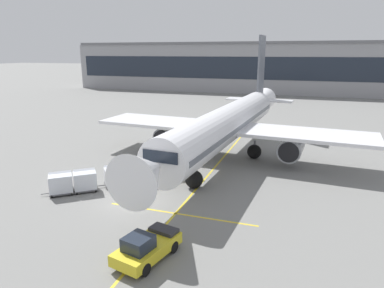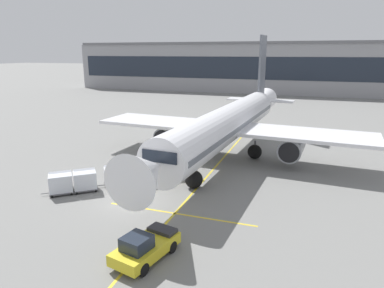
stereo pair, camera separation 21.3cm
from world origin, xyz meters
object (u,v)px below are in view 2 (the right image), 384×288
safety_cone_nose_mark (159,148)px  baggage_cart_lead (115,175)px  parked_airplane (228,124)px  pushback_tug (145,247)px  belt_loader (158,171)px  baggage_cart_third (61,183)px  ground_crew_by_carts (149,175)px  safety_cone_engine_keepout (181,149)px  ground_crew_marshaller (118,178)px  ground_crew_by_loader (161,170)px  safety_cone_wingtip (147,159)px  baggage_cart_second (85,180)px  ground_crew_wingwalker (133,175)px

safety_cone_nose_mark → baggage_cart_lead: bearing=-85.1°
parked_airplane → pushback_tug: (0.16, -21.85, -3.22)m
baggage_cart_lead → belt_loader: bearing=42.5°
baggage_cart_third → ground_crew_by_carts: 7.73m
safety_cone_engine_keepout → ground_crew_marshaller: bearing=-94.6°
parked_airplane → belt_loader: parked_airplane is taller
ground_crew_by_loader → ground_crew_marshaller: (-2.88, -3.08, 0.00)m
ground_crew_marshaller → safety_cone_wingtip: bearing=97.8°
belt_loader → baggage_cart_lead: bearing=-137.5°
parked_airplane → baggage_cart_second: 17.28m
belt_loader → ground_crew_by_loader: (0.41, -0.14, 0.20)m
ground_crew_marshaller → parked_airplane: bearing=59.9°
pushback_tug → ground_crew_by_carts: 11.96m
safety_cone_nose_mark → parked_airplane: bearing=0.5°
pushback_tug → ground_crew_marshaller: 11.95m
baggage_cart_second → ground_crew_by_loader: 7.06m
belt_loader → baggage_cart_lead: 4.12m
baggage_cart_third → ground_crew_by_carts: bearing=33.3°
baggage_cart_third → parked_airplane: bearing=53.4°
belt_loader → ground_crew_marshaller: (-2.47, -3.22, 0.20)m
baggage_cart_lead → safety_cone_wingtip: size_ratio=4.25×
belt_loader → ground_crew_marshaller: bearing=-127.5°
parked_airplane → baggage_cart_third: (-11.32, -15.23, -3.05)m
belt_loader → safety_cone_engine_keepout: (-1.41, 9.92, -0.49)m
pushback_tug → ground_crew_wingwalker: 12.30m
baggage_cart_second → safety_cone_wingtip: size_ratio=4.25×
baggage_cart_second → safety_cone_engine_keepout: baggage_cart_second is taller
ground_crew_wingwalker → safety_cone_engine_keepout: size_ratio=2.74×
pushback_tug → baggage_cart_second: bearing=141.4°
baggage_cart_lead → baggage_cart_third: size_ratio=1.00×
ground_crew_marshaller → ground_crew_by_loader: bearing=46.9°
belt_loader → ground_crew_by_loader: size_ratio=2.73×
safety_cone_wingtip → parked_airplane: bearing=28.0°
parked_airplane → ground_crew_marshaller: (-7.23, -12.45, -3.05)m
parked_airplane → baggage_cart_lead: 14.64m
safety_cone_nose_mark → ground_crew_wingwalker: bearing=-77.3°
belt_loader → ground_crew_wingwalker: (-1.52, -2.13, 0.20)m
belt_loader → safety_cone_nose_mark: bearing=113.9°
safety_cone_engine_keepout → safety_cone_nose_mark: safety_cone_nose_mark is taller
ground_crew_marshaller → safety_cone_engine_keepout: 13.19m
belt_loader → baggage_cart_second: 6.86m
ground_crew_marshaller → safety_cone_wingtip: ground_crew_marshaller is taller
parked_airplane → baggage_cart_second: (-9.74, -13.95, -3.05)m
ground_crew_wingwalker → safety_cone_engine_keepout: (0.11, 12.05, -0.69)m
ground_crew_by_loader → baggage_cart_second: bearing=-139.7°
belt_loader → ground_crew_by_carts: bearing=-93.2°
safety_cone_nose_mark → baggage_cart_third: bearing=-99.4°
ground_crew_wingwalker → pushback_tug: bearing=-58.5°
baggage_cart_third → ground_crew_by_loader: bearing=40.0°
safety_cone_engine_keepout → safety_cone_nose_mark: 2.76m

